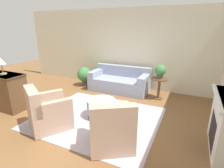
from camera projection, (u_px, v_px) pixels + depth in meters
The scene contains 12 objects.
ground_plane at pixel (97, 118), 4.35m from camera, with size 16.00×16.00×0.00m, color brown.
wall_back at pixel (134, 49), 6.24m from camera, with size 9.29×0.12×2.80m.
rug at pixel (97, 118), 4.35m from camera, with size 2.95×2.51×0.01m.
couch at pixel (120, 82), 6.16m from camera, with size 2.04×0.93×0.84m.
armchair_left at pixel (47, 112), 3.84m from camera, with size 1.10×1.11×0.95m.
armchair_right at pixel (111, 129), 3.21m from camera, with size 1.10×1.11×0.95m.
ottoman_table at pixel (101, 106), 4.33m from camera, with size 0.71×0.71×0.45m.
side_table at pixel (159, 85), 5.39m from camera, with size 0.50×0.50×0.66m.
dresser at pixel (7, 91), 4.73m from camera, with size 1.05×0.59×0.98m.
potted_plant_on_side_table at pixel (160, 71), 5.25m from camera, with size 0.33×0.33×0.42m.
potted_plant_floor at pixel (84, 75), 6.66m from camera, with size 0.54×0.54×0.71m.
table_lamp at pixel (1, 62), 4.48m from camera, with size 0.23×0.23×0.44m.
Camera 1 is at (1.98, -3.35, 2.15)m, focal length 28.00 mm.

